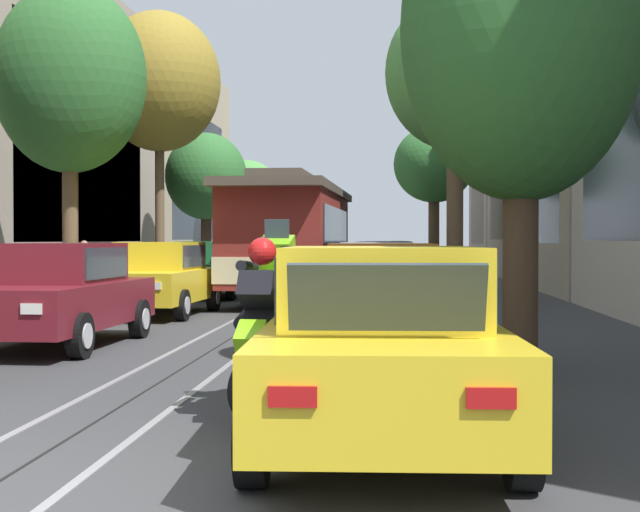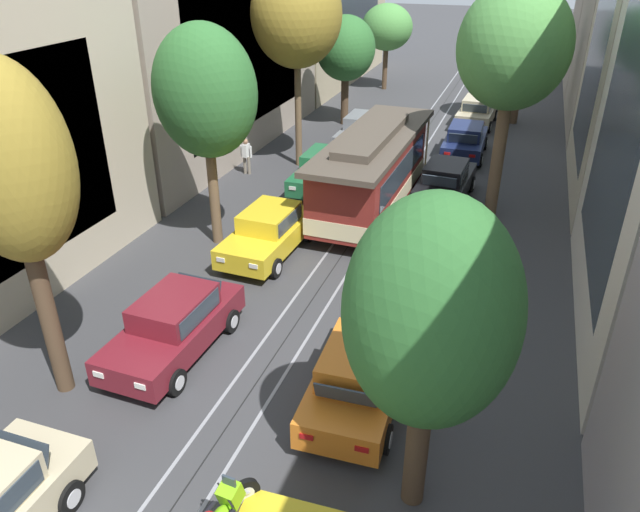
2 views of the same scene
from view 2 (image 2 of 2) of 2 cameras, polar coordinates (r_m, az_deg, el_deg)
The scene contains 22 objects.
ground_plane at distance 25.35m, azimuth 6.22°, elevation 6.16°, with size 160.00×160.00×0.00m, color #38383A.
trolley_track_rails at distance 28.25m, azimuth 7.76°, elevation 8.41°, with size 1.14×59.63×0.01m.
building_facade_left at distance 31.43m, azimuth -10.30°, elevation 19.82°, with size 5.94×51.33×10.80m.
parked_car_maroon_second_left at distance 15.55m, azimuth -13.77°, elevation -6.45°, with size 2.08×4.40×1.58m.
parked_car_yellow_mid_left at distance 19.86m, azimuth -4.94°, elevation 2.31°, with size 2.12×4.41×1.58m.
parked_car_green_fourth_left at distance 25.27m, azimuth 0.33°, elevation 8.19°, with size 2.04×4.38×1.58m.
parked_car_grey_fifth_left at distance 30.90m, azimuth 4.03°, elevation 11.87°, with size 2.00×4.36×1.58m.
parked_car_orange_second_right at distance 13.63m, azimuth 3.79°, elevation -11.15°, with size 2.12×4.41×1.58m.
parked_car_silver_mid_right at distance 19.21m, azimuth 8.91°, elevation 1.12°, with size 2.11×4.41×1.58m.
parked_car_black_fourth_right at distance 24.57m, azimuth 11.86°, elevation 6.99°, with size 2.14×4.42×1.58m.
parked_car_navy_fifth_right at distance 30.06m, azimuth 13.67°, elevation 10.69°, with size 2.04×4.38×1.58m.
parked_car_beige_sixth_right at distance 35.60m, azimuth 14.77°, elevation 13.23°, with size 2.11×4.41×1.58m.
street_tree_kerb_left_near at distance 13.16m, azimuth -27.47°, elevation 7.45°, with size 2.65×2.22×7.65m.
street_tree_kerb_left_second at distance 19.52m, azimuth -10.93°, elevation 15.02°, with size 3.39×2.77×7.27m.
street_tree_kerb_left_mid at distance 26.90m, azimuth -2.25°, elevation 22.00°, with size 3.82×4.04×8.76m.
street_tree_kerb_left_fourth at distance 34.16m, azimuth 2.47°, elevation 19.14°, with size 3.20×3.38×5.85m.
street_tree_kerb_left_far at distance 43.20m, azimuth 6.41°, elevation 20.86°, with size 3.45×3.17×5.61m.
street_tree_kerb_right_near at distance 9.64m, azimuth 10.52°, elevation -5.79°, with size 2.87×2.60×6.22m.
street_tree_kerb_right_second at distance 22.22m, azimuth 18.02°, elevation 18.36°, with size 3.82×4.11×8.31m.
street_tree_kerb_right_mid at distance 35.97m, azimuth 19.06°, elevation 19.30°, with size 3.42×3.69×6.46m.
cable_car_trolley at distance 22.51m, azimuth 4.94°, elevation 7.88°, with size 2.80×9.17×3.28m.
pedestrian_on_left_pavement at distance 27.08m, azimuth -7.05°, elevation 9.60°, with size 0.55×0.38×1.61m.
Camera 2 is at (5.11, -2.33, 9.41)m, focal length 33.52 mm.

